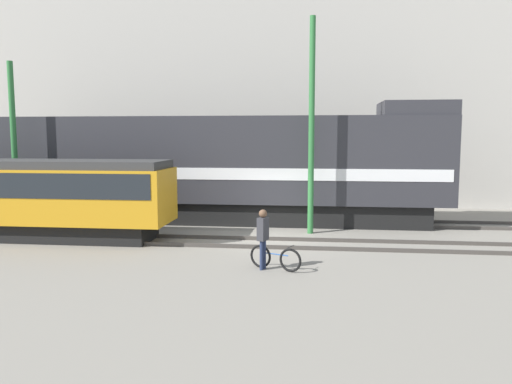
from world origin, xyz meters
The scene contains 10 objects.
ground_plane centered at (0.00, 0.00, 0.00)m, with size 120.00×120.00×0.00m, color gray.
track_near centered at (0.00, -0.74, 0.07)m, with size 60.00×1.50×0.14m.
track_far centered at (0.00, 3.88, 0.07)m, with size 60.00×1.51×0.14m.
building_backdrop centered at (0.00, 12.43, 6.94)m, with size 39.06×6.00×13.89m.
freight_locomotive centered at (-3.27, 3.88, 2.50)m, with size 21.80×3.04×5.37m.
streetcar centered at (-9.44, -0.74, 1.72)m, with size 11.56×2.54×3.02m.
bicycle centered at (0.58, -4.14, 0.35)m, with size 1.58×0.76×0.76m.
person centered at (0.21, -4.13, 1.09)m, with size 0.34×0.42×1.79m.
utility_pole_left centered at (-11.07, 1.57, 3.52)m, with size 0.24×0.24×7.05m.
utility_pole_center centered at (1.55, 1.57, 4.27)m, with size 0.23×0.23×8.54m.
Camera 1 is at (1.69, -18.43, 3.91)m, focal length 35.00 mm.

